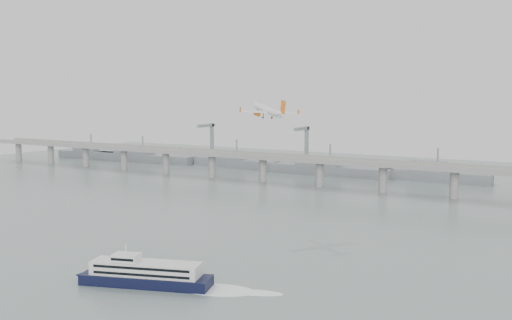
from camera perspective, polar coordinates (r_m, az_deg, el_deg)
The scene contains 5 objects.
ground at distance 275.68m, azimuth -5.93°, elevation -8.55°, with size 900.00×900.00×0.00m, color slate.
bridge at distance 446.58m, azimuth 9.45°, elevation -0.57°, with size 800.00×22.00×23.90m.
distant_fleet at distance 576.41m, azimuth -2.56°, elevation -0.09°, with size 453.00×60.90×40.00m.
ferry at distance 229.13m, azimuth -10.43°, elevation -10.65°, with size 78.14×33.29×15.23m.
airliner at distance 315.77m, azimuth 1.17°, elevation 4.72°, with size 33.65×31.55×10.24m.
Camera 1 is at (159.99, -213.11, 70.62)m, focal length 42.00 mm.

